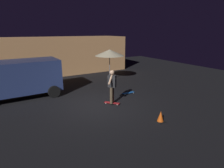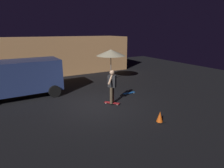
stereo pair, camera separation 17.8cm
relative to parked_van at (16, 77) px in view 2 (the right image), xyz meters
The scene contains 8 objects.
ground_plane 4.86m from the parked_van, 43.81° to the right, with size 28.00×28.00×0.00m, color black.
low_building 6.64m from the parked_van, 54.03° to the left, with size 11.60×3.43×3.07m.
parked_van is the anchor object (origin of this frame).
patio_umbrella 6.34m from the parked_van, ahead, with size 2.10×2.10×2.30m.
skateboard_ridden 5.42m from the parked_van, 40.68° to the right, with size 0.66×0.72×0.07m.
skateboard_spare 6.33m from the parked_van, 24.30° to the right, with size 0.78×0.23×0.07m.
skater 5.31m from the parked_van, 40.68° to the right, with size 0.80×0.71×1.67m.
traffic_cone 7.79m from the parked_van, 52.41° to the right, with size 0.34×0.34×0.46m.
Camera 2 is at (-3.79, -7.93, 3.56)m, focal length 30.26 mm.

